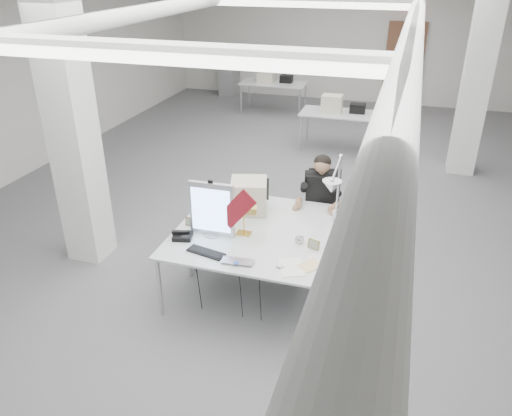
{
  "coord_description": "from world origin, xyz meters",
  "views": [
    {
      "loc": [
        1.43,
        -6.77,
        3.51
      ],
      "look_at": [
        -0.04,
        -2.0,
        1.0
      ],
      "focal_mm": 35.0,
      "sensor_mm": 36.0,
      "label": 1
    }
  ],
  "objects": [
    {
      "name": "paper_stack_b",
      "position": [
        0.72,
        -2.6,
        0.76
      ],
      "size": [
        0.28,
        0.29,
        0.01
      ],
      "primitive_type": "cube",
      "rotation": [
        0.0,
        0.0,
        -0.66
      ],
      "color": "#F2D391",
      "rests_on": "desk_main"
    },
    {
      "name": "paper_stack_a",
      "position": [
        0.54,
        -2.69,
        0.76
      ],
      "size": [
        0.34,
        0.4,
        0.01
      ],
      "primitive_type": "cube",
      "rotation": [
        0.0,
        0.0,
        0.37
      ],
      "color": "white",
      "rests_on": "desk_main"
    },
    {
      "name": "desk_phone",
      "position": [
        -0.73,
        -2.47,
        0.78
      ],
      "size": [
        0.24,
        0.22,
        0.05
      ],
      "primitive_type": "cube",
      "rotation": [
        0.0,
        0.0,
        0.23
      ],
      "color": "black",
      "rests_on": "desk_main"
    },
    {
      "name": "desk_main",
      "position": [
        0.0,
        -2.5,
        0.74
      ],
      "size": [
        1.8,
        0.9,
        0.02
      ],
      "primitive_type": "cube",
      "color": "silver",
      "rests_on": "room_shell"
    },
    {
      "name": "office_chair",
      "position": [
        0.52,
        -0.98,
        0.52
      ],
      "size": [
        0.61,
        0.61,
        1.04
      ],
      "primitive_type": null,
      "rotation": [
        0.0,
        0.0,
        0.22
      ],
      "color": "black",
      "rests_on": "room_shell"
    },
    {
      "name": "picture_frame_left",
      "position": [
        -0.77,
        -2.18,
        0.81
      ],
      "size": [
        0.13,
        0.05,
        0.1
      ],
      "primitive_type": "cube",
      "rotation": [
        -0.21,
        0.0,
        -0.13
      ],
      "color": "#9C6C43",
      "rests_on": "desk_main"
    },
    {
      "name": "mouse",
      "position": [
        0.43,
        -2.72,
        0.77
      ],
      "size": [
        0.09,
        0.07,
        0.03
      ],
      "primitive_type": "ellipsoid",
      "rotation": [
        0.0,
        0.0,
        -0.22
      ],
      "color": "silver",
      "rests_on": "desk_main"
    },
    {
      "name": "bankers_lamp",
      "position": [
        -0.12,
        -2.18,
        0.92
      ],
      "size": [
        0.31,
        0.17,
        0.33
      ],
      "primitive_type": null,
      "rotation": [
        0.0,
        0.0,
        0.18
      ],
      "color": "gold",
      "rests_on": "desk_main"
    },
    {
      "name": "filing_cabinet",
      "position": [
        -3.5,
        6.65,
        0.6
      ],
      "size": [
        0.45,
        0.55,
        1.2
      ],
      "primitive_type": "cube",
      "color": "gray",
      "rests_on": "room_shell"
    },
    {
      "name": "beige_monitor",
      "position": [
        -0.24,
        -1.63,
        0.95
      ],
      "size": [
        0.51,
        0.5,
        0.4
      ],
      "primitive_type": "cube",
      "rotation": [
        0.0,
        0.0,
        0.27
      ],
      "color": "beige",
      "rests_on": "desk_second"
    },
    {
      "name": "laptop",
      "position": [
        0.01,
        -2.81,
        0.77
      ],
      "size": [
        0.35,
        0.24,
        0.03
      ],
      "primitive_type": "imported",
      "rotation": [
        0.0,
        0.0,
        0.1
      ],
      "color": "#A4A5A9",
      "rests_on": "desk_main"
    },
    {
      "name": "paper_stack_c",
      "position": [
        0.75,
        -2.47,
        0.76
      ],
      "size": [
        0.25,
        0.26,
        0.01
      ],
      "primitive_type": "cube",
      "rotation": [
        0.0,
        0.0,
        -0.87
      ],
      "color": "silver",
      "rests_on": "desk_main"
    },
    {
      "name": "room_shell",
      "position": [
        0.04,
        0.13,
        1.69
      ],
      "size": [
        10.04,
        14.04,
        3.24
      ],
      "color": "#59595C",
      "rests_on": "ground"
    },
    {
      "name": "monitor",
      "position": [
        -0.45,
        -2.3,
        1.07
      ],
      "size": [
        0.51,
        0.06,
        0.62
      ],
      "primitive_type": "cube",
      "rotation": [
        0.0,
        0.0,
        0.02
      ],
      "color": "silver",
      "rests_on": "desk_main"
    },
    {
      "name": "desk_second",
      "position": [
        0.0,
        -1.6,
        0.74
      ],
      "size": [
        1.8,
        0.9,
        0.02
      ],
      "primitive_type": "cube",
      "color": "silver",
      "rests_on": "room_shell"
    },
    {
      "name": "picture_frame_right",
      "position": [
        0.68,
        -2.26,
        0.81
      ],
      "size": [
        0.14,
        0.07,
        0.11
      ],
      "primitive_type": "cube",
      "rotation": [
        -0.21,
        0.0,
        -0.31
      ],
      "color": "olive",
      "rests_on": "desk_main"
    },
    {
      "name": "bg_desk_a",
      "position": [
        0.2,
        3.0,
        0.74
      ],
      "size": [
        1.6,
        0.8,
        0.02
      ],
      "primitive_type": "cube",
      "color": "silver",
      "rests_on": "room_shell"
    },
    {
      "name": "architect_lamp",
      "position": [
        0.81,
        -1.82,
        1.16
      ],
      "size": [
        0.43,
        0.66,
        0.8
      ],
      "primitive_type": null,
      "rotation": [
        0.0,
        0.0,
        0.38
      ],
      "color": "#B6B6BB",
      "rests_on": "desk_second"
    },
    {
      "name": "seated_person",
      "position": [
        0.52,
        -1.03,
        0.9
      ],
      "size": [
        0.56,
        0.64,
        0.84
      ],
      "primitive_type": null,
      "rotation": [
        0.0,
        0.0,
        0.22
      ],
      "color": "black",
      "rests_on": "office_chair"
    },
    {
      "name": "bg_desk_b",
      "position": [
        -1.8,
        5.2,
        0.74
      ],
      "size": [
        1.6,
        0.8,
        0.02
      ],
      "primitive_type": "cube",
      "color": "silver",
      "rests_on": "room_shell"
    },
    {
      "name": "keyboard",
      "position": [
        -0.37,
        -2.69,
        0.77
      ],
      "size": [
        0.43,
        0.22,
        0.02
      ],
      "primitive_type": "cube",
      "rotation": [
        0.0,
        0.0,
        -0.21
      ],
      "color": "black",
      "rests_on": "desk_main"
    },
    {
      "name": "pennant",
      "position": [
        -0.15,
        -2.33,
        1.13
      ],
      "size": [
        0.47,
        0.07,
        0.5
      ],
      "primitive_type": "cube",
      "rotation": [
        0.0,
        -0.87,
        -0.13
      ],
      "color": "maroon",
      "rests_on": "monitor"
    },
    {
      "name": "desk_clock",
      "position": [
        0.51,
        -2.2,
        0.81
      ],
      "size": [
        0.1,
        0.05,
        0.1
      ],
      "primitive_type": "cylinder",
      "rotation": [
        1.57,
        0.0,
        0.21
      ],
      "color": "#AEADB2",
      "rests_on": "desk_main"
    }
  ]
}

